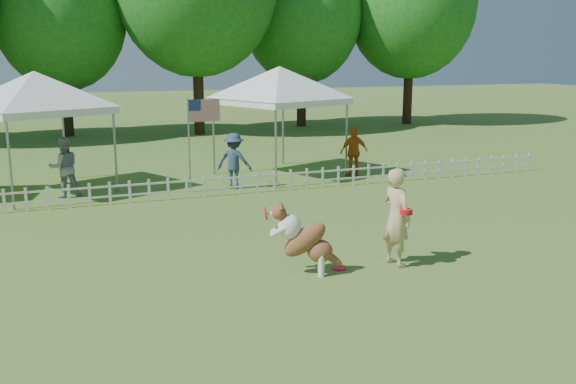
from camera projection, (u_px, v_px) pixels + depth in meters
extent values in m
plane|color=#3A6520|center=(318.00, 277.00, 11.12)|extent=(120.00, 120.00, 0.00)
imported|color=tan|center=(397.00, 217.00, 11.60)|extent=(0.54, 0.72, 1.81)
cylinder|color=red|center=(339.00, 268.00, 11.57)|extent=(0.34, 0.34, 0.02)
imported|color=gray|center=(64.00, 167.00, 17.26)|extent=(0.87, 0.72, 1.64)
imported|color=navy|center=(234.00, 161.00, 18.40)|extent=(1.19, 1.08, 1.60)
imported|color=#C55917|center=(354.00, 152.00, 20.24)|extent=(0.94, 0.42, 1.58)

